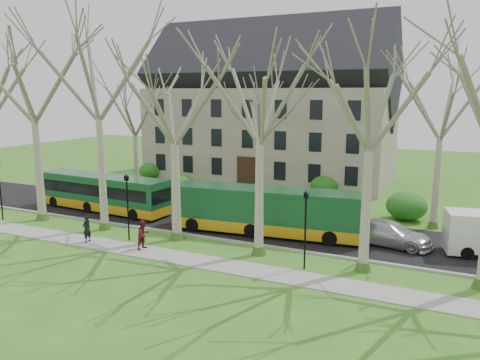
# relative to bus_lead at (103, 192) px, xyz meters

# --- Properties ---
(ground) EXTENTS (120.00, 120.00, 0.00)m
(ground) POSITION_rel_bus_lead_xyz_m (12.78, -4.37, -1.56)
(ground) COLOR #357220
(ground) RESTS_ON ground
(sidewalk) EXTENTS (70.00, 2.00, 0.06)m
(sidewalk) POSITION_rel_bus_lead_xyz_m (12.78, -6.87, -1.53)
(sidewalk) COLOR gray
(sidewalk) RESTS_ON ground
(road) EXTENTS (80.00, 8.00, 0.06)m
(road) POSITION_rel_bus_lead_xyz_m (12.78, 1.13, -1.53)
(road) COLOR black
(road) RESTS_ON ground
(curb) EXTENTS (80.00, 0.25, 0.14)m
(curb) POSITION_rel_bus_lead_xyz_m (12.78, -2.87, -1.49)
(curb) COLOR #A5A39E
(curb) RESTS_ON ground
(building) EXTENTS (26.50, 12.20, 16.00)m
(building) POSITION_rel_bus_lead_xyz_m (6.78, 19.63, 6.51)
(building) COLOR gray
(building) RESTS_ON ground
(tree_row_verge) EXTENTS (49.00, 7.00, 14.00)m
(tree_row_verge) POSITION_rel_bus_lead_xyz_m (12.78, -4.07, 5.44)
(tree_row_verge) COLOR gray
(tree_row_verge) RESTS_ON ground
(tree_row_far) EXTENTS (33.00, 7.00, 12.00)m
(tree_row_far) POSITION_rel_bus_lead_xyz_m (11.45, 6.63, 4.44)
(tree_row_far) COLOR gray
(tree_row_far) RESTS_ON ground
(lamp_row) EXTENTS (36.22, 0.22, 4.30)m
(lamp_row) POSITION_rel_bus_lead_xyz_m (12.78, -5.37, 1.01)
(lamp_row) COLOR black
(lamp_row) RESTS_ON ground
(hedges) EXTENTS (30.60, 8.60, 2.00)m
(hedges) POSITION_rel_bus_lead_xyz_m (8.11, 9.63, -0.56)
(hedges) COLOR #285919
(hedges) RESTS_ON ground
(bus_lead) EXTENTS (12.12, 3.24, 3.00)m
(bus_lead) POSITION_rel_bus_lead_xyz_m (0.00, 0.00, 0.00)
(bus_lead) COLOR #154B27
(bus_lead) RESTS_ON road
(bus_follow) EXTENTS (13.19, 4.05, 3.24)m
(bus_follow) POSITION_rel_bus_lead_xyz_m (14.43, -0.30, 0.12)
(bus_follow) COLOR #154B27
(bus_follow) RESTS_ON road
(sedan) EXTENTS (5.49, 2.95, 1.51)m
(sedan) POSITION_rel_bus_lead_xyz_m (22.47, 0.69, -0.74)
(sedan) COLOR silver
(sedan) RESTS_ON road
(pedestrian_a) EXTENTS (0.44, 0.65, 1.76)m
(pedestrian_a) POSITION_rel_bus_lead_xyz_m (4.67, -6.95, -0.62)
(pedestrian_a) COLOR black
(pedestrian_a) RESTS_ON sidewalk
(pedestrian_b) EXTENTS (0.82, 0.98, 1.83)m
(pedestrian_b) POSITION_rel_bus_lead_xyz_m (8.81, -6.50, -0.58)
(pedestrian_b) COLOR maroon
(pedestrian_b) RESTS_ON sidewalk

